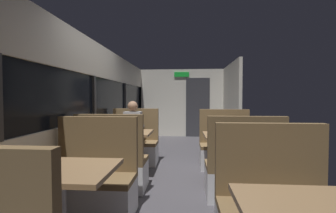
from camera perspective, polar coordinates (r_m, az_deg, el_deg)
The scene contains 13 objects.
ground_plane at distance 4.18m, azimuth 2.11°, elevation -16.48°, with size 3.30×9.20×0.02m, color #423F44.
carriage_window_panel_left at distance 4.28m, azimuth -17.67°, elevation -0.88°, with size 0.09×8.48×2.30m.
carriage_end_bulkhead at distance 8.16m, azimuth 3.70°, elevation 0.78°, with size 2.90×0.11×2.30m.
carriage_aisle_panel_right at distance 7.08m, azimuth 14.91°, elevation 0.62°, with size 0.08×2.40×2.30m, color beige.
dining_table_near_window at distance 2.25m, azimuth -24.64°, elevation -15.74°, with size 0.90×0.70×0.74m.
bench_near_window_facing_entry at distance 2.95m, azimuth -17.61°, elevation -17.69°, with size 0.95×0.50×1.10m.
dining_table_mid_window at distance 4.19m, azimuth -10.28°, elevation -7.32°, with size 0.90×0.70×0.74m.
bench_mid_window_facing_end at distance 3.60m, azimuth -13.14°, elevation -13.98°, with size 0.95×0.50×1.10m.
bench_mid_window_facing_entry at distance 4.92m, azimuth -8.16°, elevation -9.60°, with size 0.95×0.50×1.10m.
dining_table_rear_aisle at distance 3.93m, azimuth 15.31°, elevation -7.99°, with size 0.90×0.70×0.74m.
bench_rear_aisle_facing_end at distance 3.34m, azimuth 17.61°, elevation -15.33°, with size 0.95×0.50×1.10m.
bench_rear_aisle_facing_entry at distance 4.67m, azimuth 13.62°, elevation -10.27°, with size 0.95×0.50×1.10m.
seated_passenger at distance 4.81m, azimuth -8.36°, elevation -7.33°, with size 0.47×0.55×1.26m.
Camera 1 is at (0.16, -3.96, 1.32)m, focal length 25.34 mm.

